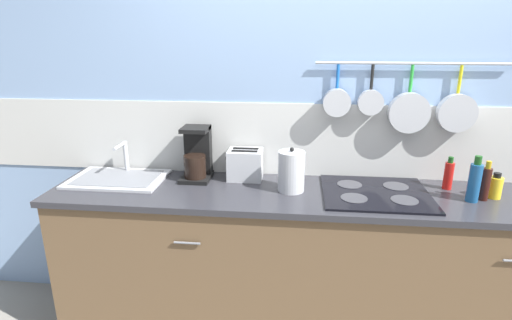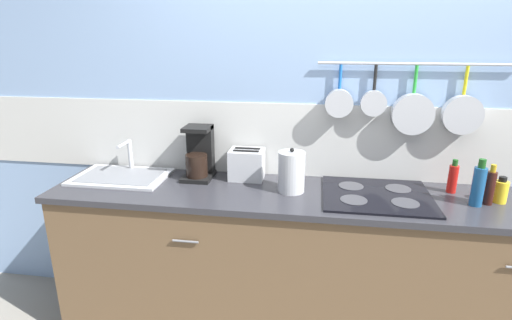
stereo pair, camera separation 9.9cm
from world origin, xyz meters
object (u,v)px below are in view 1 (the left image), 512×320
object	(u,v)px
toaster	(245,164)
bottle_sesame_oil	(486,183)
bottle_vinegar	(474,182)
bottle_dish_soap	(448,175)
bottle_hot_sauce	(495,187)
coffee_maker	(197,157)
kettle	(291,171)

from	to	relation	value
toaster	bottle_sesame_oil	bearing A→B (deg)	-8.39
bottle_vinegar	bottle_dish_soap	bearing A→B (deg)	111.89
toaster	bottle_sesame_oil	xyz separation A→B (m)	(1.30, -0.19, 0.00)
bottle_hot_sauce	bottle_sesame_oil	bearing A→B (deg)	-150.42
coffee_maker	bottle_vinegar	xyz separation A→B (m)	(1.53, -0.20, -0.02)
bottle_dish_soap	bottle_sesame_oil	distance (m)	0.20
toaster	kettle	size ratio (longest dim) A/B	0.88
bottle_vinegar	bottle_hot_sauce	bearing A→B (deg)	24.33
toaster	bottle_hot_sauce	xyz separation A→B (m)	(1.37, -0.15, -0.03)
bottle_sesame_oil	bottle_hot_sauce	distance (m)	0.09
toaster	bottle_hot_sauce	distance (m)	1.38
kettle	bottle_vinegar	world-z (taller)	kettle
coffee_maker	bottle_dish_soap	world-z (taller)	coffee_maker
bottle_vinegar	toaster	bearing A→B (deg)	170.16
toaster	kettle	distance (m)	0.33
bottle_sesame_oil	bottle_dish_soap	bearing A→B (deg)	132.41
toaster	coffee_maker	bearing A→B (deg)	-177.35
bottle_dish_soap	bottle_sesame_oil	bearing A→B (deg)	-47.59
kettle	bottle_dish_soap	distance (m)	0.89
coffee_maker	bottle_hot_sauce	world-z (taller)	coffee_maker
coffee_maker	bottle_hot_sauce	distance (m)	1.67
coffee_maker	bottle_sesame_oil	bearing A→B (deg)	-6.38
bottle_vinegar	bottle_sesame_oil	xyz separation A→B (m)	(0.07, 0.02, -0.01)
coffee_maker	kettle	distance (m)	0.59
coffee_maker	kettle	bearing A→B (deg)	-14.73
coffee_maker	bottle_sesame_oil	distance (m)	1.60
kettle	bottle_sesame_oil	world-z (taller)	kettle
coffee_maker	toaster	size ratio (longest dim) A/B	1.44
coffee_maker	toaster	distance (m)	0.30
coffee_maker	bottle_vinegar	world-z (taller)	coffee_maker
kettle	bottle_hot_sauce	bearing A→B (deg)	0.68
toaster	bottle_dish_soap	distance (m)	1.17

